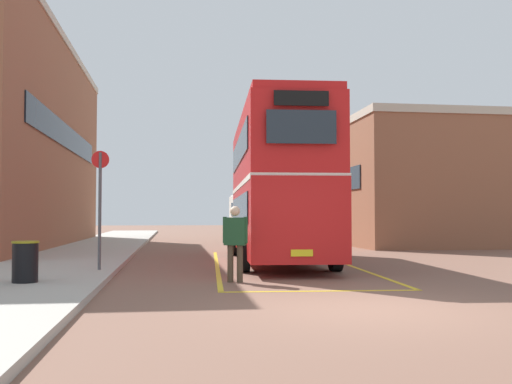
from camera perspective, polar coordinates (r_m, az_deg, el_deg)
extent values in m
plane|color=brown|center=(23.85, -0.60, -5.91)|extent=(135.60, 135.60, 0.00)
cube|color=#A39E93|center=(26.27, -15.57, -5.34)|extent=(4.00, 57.60, 0.14)
cube|color=brown|center=(30.07, -22.93, 4.10)|extent=(5.42, 21.41, 9.52)
cube|color=#19232D|center=(29.53, -17.76, 5.07)|extent=(0.06, 16.27, 1.10)
cube|color=#BCB29E|center=(30.99, -22.79, 13.21)|extent=(5.54, 21.53, 0.36)
cube|color=brown|center=(34.20, 12.53, 0.28)|extent=(6.84, 15.40, 6.01)
cube|color=#232D38|center=(33.17, 6.93, 0.84)|extent=(0.06, 11.70, 1.10)
cube|color=#BCB29E|center=(34.49, 12.49, 5.57)|extent=(6.96, 15.52, 0.36)
cylinder|color=black|center=(22.30, -2.14, -4.88)|extent=(0.34, 1.02, 1.00)
cylinder|color=black|center=(22.54, 4.16, -4.85)|extent=(0.34, 1.02, 1.00)
cylinder|color=black|center=(15.76, -1.15, -5.95)|extent=(0.34, 1.02, 1.00)
cylinder|color=black|center=(16.09, 7.69, -5.86)|extent=(0.34, 1.02, 1.00)
cube|color=red|center=(19.10, 1.97, -2.61)|extent=(3.02, 10.70, 2.10)
cube|color=red|center=(19.20, 1.96, 3.67)|extent=(3.01, 10.49, 2.10)
cube|color=red|center=(19.36, 1.96, 7.06)|extent=(2.91, 10.38, 0.20)
cube|color=white|center=(19.12, 1.97, 0.54)|extent=(3.04, 10.60, 0.14)
cube|color=#232D38|center=(19.00, -1.67, -1.71)|extent=(0.55, 8.66, 0.84)
cube|color=#232D38|center=(19.12, -1.66, 4.00)|extent=(0.55, 8.66, 0.84)
cube|color=#232D38|center=(19.28, 5.56, -1.71)|extent=(0.55, 8.66, 0.84)
cube|color=#232D38|center=(19.39, 5.53, 3.92)|extent=(0.55, 8.66, 0.84)
cube|color=#232D38|center=(14.00, 4.42, 6.32)|extent=(1.67, 0.14, 0.80)
cube|color=black|center=(14.11, 4.42, 9.05)|extent=(1.31, 0.12, 0.36)
cube|color=#232D38|center=(24.38, 0.56, -1.60)|extent=(1.91, 0.16, 1.00)
cube|color=yellow|center=(13.87, 4.46, -5.91)|extent=(0.52, 0.06, 0.16)
cylinder|color=black|center=(42.47, -2.20, -3.70)|extent=(0.34, 0.94, 0.92)
cylinder|color=black|center=(43.00, 1.04, -3.69)|extent=(0.34, 0.94, 0.92)
cylinder|color=black|center=(36.86, -0.50, -3.92)|extent=(0.34, 0.94, 0.92)
cylinder|color=black|center=(37.48, 3.19, -3.89)|extent=(0.34, 0.94, 0.92)
cube|color=silver|center=(39.92, 0.33, -2.16)|extent=(3.24, 9.72, 2.60)
cube|color=silver|center=(39.94, 0.33, -0.21)|extent=(3.07, 9.33, 0.12)
cube|color=#232D38|center=(39.65, -1.38, -1.65)|extent=(0.72, 7.61, 0.96)
cube|color=#232D38|center=(40.22, 2.01, -1.66)|extent=(0.72, 7.61, 0.96)
cube|color=#232D38|center=(44.59, -1.11, -1.79)|extent=(1.90, 0.21, 1.10)
cylinder|color=#473828|center=(13.36, -1.57, -6.96)|extent=(0.14, 0.14, 0.84)
cylinder|color=#473828|center=(13.41, -2.49, -6.95)|extent=(0.14, 0.14, 0.84)
cube|color=#1E4728|center=(13.35, -2.03, -3.83)|extent=(0.53, 0.37, 0.63)
cylinder|color=#1E4728|center=(13.29, -1.00, -3.70)|extent=(0.09, 0.09, 0.60)
cylinder|color=#1E4728|center=(13.40, -3.05, -3.68)|extent=(0.09, 0.09, 0.60)
sphere|color=beige|center=(13.32, -2.05, -1.86)|extent=(0.23, 0.23, 0.23)
cylinder|color=black|center=(13.00, -21.44, -6.39)|extent=(0.51, 0.51, 0.80)
cylinder|color=olive|center=(12.98, -21.42, -4.53)|extent=(0.54, 0.54, 0.04)
cylinder|color=#4C4C51|center=(15.41, -14.89, -1.78)|extent=(0.08, 0.08, 2.97)
cylinder|color=red|center=(15.47, -14.84, 3.06)|extent=(0.44, 0.06, 0.44)
cube|color=gold|center=(17.99, -3.80, -7.08)|extent=(0.88, 12.56, 0.01)
cube|color=gold|center=(18.47, 8.75, -6.93)|extent=(0.88, 12.56, 0.01)
cube|color=gold|center=(11.94, 6.32, -9.51)|extent=(4.11, 0.37, 0.01)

